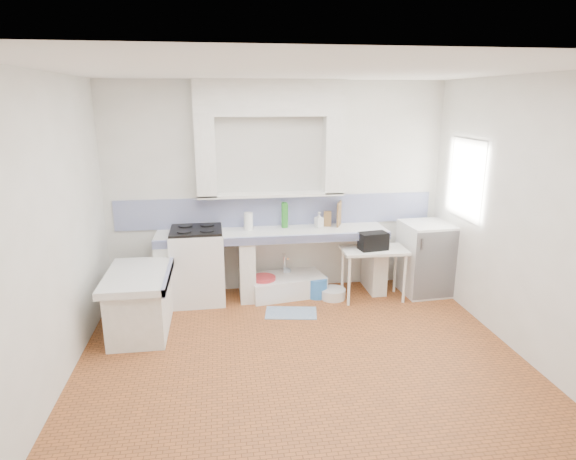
{
  "coord_description": "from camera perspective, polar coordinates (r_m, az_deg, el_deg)",
  "views": [
    {
      "loc": [
        -0.75,
        -4.25,
        2.56
      ],
      "look_at": [
        0.0,
        1.0,
        1.1
      ],
      "focal_mm": 29.73,
      "sensor_mm": 36.0,
      "label": 1
    }
  ],
  "objects": [
    {
      "name": "floor",
      "position": [
        5.02,
        1.69,
        -15.29
      ],
      "size": [
        4.5,
        4.5,
        0.0
      ],
      "primitive_type": "plane",
      "color": "#9E5327",
      "rests_on": "ground"
    },
    {
      "name": "ceiling",
      "position": [
        4.32,
        1.99,
        18.56
      ],
      "size": [
        4.5,
        4.5,
        0.0
      ],
      "primitive_type": "plane",
      "rotation": [
        3.14,
        0.0,
        0.0
      ],
      "color": "white",
      "rests_on": "ground"
    },
    {
      "name": "wall_back",
      "position": [
        6.4,
        -1.28,
        4.95
      ],
      "size": [
        4.5,
        0.0,
        4.5
      ],
      "primitive_type": "plane",
      "rotation": [
        1.57,
        0.0,
        0.0
      ],
      "color": "white",
      "rests_on": "ground"
    },
    {
      "name": "wall_front",
      "position": [
        2.64,
        9.48,
        -10.93
      ],
      "size": [
        4.5,
        0.0,
        4.5
      ],
      "primitive_type": "plane",
      "rotation": [
        -1.57,
        0.0,
        0.0
      ],
      "color": "white",
      "rests_on": "ground"
    },
    {
      "name": "wall_left",
      "position": [
        4.65,
        -26.63,
        -0.73
      ],
      "size": [
        0.0,
        4.5,
        4.5
      ],
      "primitive_type": "plane",
      "rotation": [
        1.57,
        0.0,
        1.57
      ],
      "color": "white",
      "rests_on": "ground"
    },
    {
      "name": "wall_right",
      "position": [
        5.33,
        26.39,
        1.19
      ],
      "size": [
        0.0,
        4.5,
        4.5
      ],
      "primitive_type": "plane",
      "rotation": [
        1.57,
        0.0,
        -1.57
      ],
      "color": "white",
      "rests_on": "ground"
    },
    {
      "name": "alcove_mass",
      "position": [
        6.16,
        -2.16,
        15.53
      ],
      "size": [
        1.9,
        0.25,
        0.45
      ],
      "primitive_type": "cube",
      "color": "white",
      "rests_on": "ground"
    },
    {
      "name": "window_frame",
      "position": [
        6.38,
        21.93,
        5.63
      ],
      "size": [
        0.35,
        0.86,
        1.06
      ],
      "primitive_type": "cube",
      "color": "#331D10",
      "rests_on": "ground"
    },
    {
      "name": "lace_valance",
      "position": [
        6.26,
        21.12,
        9.07
      ],
      "size": [
        0.01,
        0.84,
        0.24
      ],
      "primitive_type": "cube",
      "color": "white",
      "rests_on": "ground"
    },
    {
      "name": "counter_slab",
      "position": [
        6.22,
        -1.83,
        -0.47
      ],
      "size": [
        3.0,
        0.6,
        0.08
      ],
      "primitive_type": "cube",
      "color": "white",
      "rests_on": "ground"
    },
    {
      "name": "counter_lip",
      "position": [
        5.95,
        -1.53,
        -1.2
      ],
      "size": [
        3.0,
        0.04,
        0.1
      ],
      "primitive_type": "cube",
      "color": "navy",
      "rests_on": "ground"
    },
    {
      "name": "counter_pier_left",
      "position": [
        6.37,
        -14.46,
        -4.84
      ],
      "size": [
        0.2,
        0.55,
        0.82
      ],
      "primitive_type": "cube",
      "color": "white",
      "rests_on": "ground"
    },
    {
      "name": "counter_pier_mid",
      "position": [
        6.33,
        -4.95,
        -4.51
      ],
      "size": [
        0.2,
        0.55,
        0.82
      ],
      "primitive_type": "cube",
      "color": "white",
      "rests_on": "ground"
    },
    {
      "name": "counter_pier_right",
      "position": [
        6.65,
        10.3,
        -3.72
      ],
      "size": [
        0.2,
        0.55,
        0.82
      ],
      "primitive_type": "cube",
      "color": "white",
      "rests_on": "ground"
    },
    {
      "name": "peninsula_top",
      "position": [
        5.57,
        -17.51,
        -5.3
      ],
      "size": [
        0.7,
        1.1,
        0.08
      ],
      "primitive_type": "cube",
      "color": "white",
      "rests_on": "ground"
    },
    {
      "name": "peninsula_base",
      "position": [
        5.7,
        -17.23,
        -8.6
      ],
      "size": [
        0.6,
        1.0,
        0.62
      ],
      "primitive_type": "cube",
      "color": "white",
      "rests_on": "ground"
    },
    {
      "name": "peninsula_lip",
      "position": [
        5.52,
        -14.12,
        -5.22
      ],
      "size": [
        0.04,
        1.1,
        0.1
      ],
      "primitive_type": "cube",
      "color": "navy",
      "rests_on": "ground"
    },
    {
      "name": "backsplash",
      "position": [
        6.45,
        -1.25,
        2.31
      ],
      "size": [
        4.27,
        0.03,
        0.4
      ],
      "primitive_type": "cube",
      "color": "navy",
      "rests_on": "ground"
    },
    {
      "name": "stove",
      "position": [
        6.3,
        -10.71,
        -4.24
      ],
      "size": [
        0.67,
        0.65,
        0.94
      ],
      "primitive_type": "cube",
      "rotation": [
        0.0,
        0.0,
        0.01
      ],
      "color": "white",
      "rests_on": "ground"
    },
    {
      "name": "sink",
      "position": [
        6.49,
        -0.19,
        -6.71
      ],
      "size": [
        1.07,
        0.69,
        0.24
      ],
      "primitive_type": "cube",
      "rotation": [
        0.0,
        0.0,
        0.17
      ],
      "color": "white",
      "rests_on": "ground"
    },
    {
      "name": "side_table",
      "position": [
        6.38,
        10.13,
        -5.18
      ],
      "size": [
        0.84,
        0.48,
        0.04
      ],
      "primitive_type": "cube",
      "rotation": [
        0.0,
        0.0,
        -0.02
      ],
      "color": "white",
      "rests_on": "ground"
    },
    {
      "name": "fridge",
      "position": [
        6.72,
        16.18,
        -3.24
      ],
      "size": [
        0.66,
        0.66,
        0.97
      ],
      "primitive_type": "cube",
      "rotation": [
        0.0,
        0.0,
        0.06
      ],
      "color": "white",
      "rests_on": "ground"
    },
    {
      "name": "bucket_red",
      "position": [
        6.35,
        -2.95,
        -6.9
      ],
      "size": [
        0.39,
        0.39,
        0.3
      ],
      "primitive_type": "cylinder",
      "rotation": [
        0.0,
        0.0,
        -0.24
      ],
      "color": "#BC2D34",
      "rests_on": "ground"
    },
    {
      "name": "bucket_orange",
      "position": [
        6.43,
        1.03,
        -6.79
      ],
      "size": [
        0.29,
        0.29,
        0.26
      ],
      "primitive_type": "cylinder",
      "rotation": [
        0.0,
        0.0,
        0.0
      ],
      "color": "#D34C24",
      "rests_on": "ground"
    },
    {
      "name": "bucket_blue",
      "position": [
        6.43,
        3.46,
        -6.82
      ],
      "size": [
        0.29,
        0.29,
        0.27
      ],
      "primitive_type": "cylinder",
      "rotation": [
        0.0,
        0.0,
        -0.01
      ],
      "color": "#337BD4",
      "rests_on": "ground"
    },
    {
      "name": "basin_white",
      "position": [
        6.41,
        5.39,
        -7.58
      ],
      "size": [
        0.41,
        0.41,
        0.13
      ],
      "primitive_type": "cylinder",
      "rotation": [
        0.0,
        0.0,
        0.29
      ],
      "color": "white",
      "rests_on": "ground"
    },
    {
      "name": "water_bottle_a",
      "position": [
        6.61,
        -0.22,
        -5.91
      ],
      "size": [
        0.11,
        0.11,
        0.31
      ],
      "primitive_type": "cylinder",
      "rotation": [
        0.0,
        0.0,
        0.38
      ],
      "color": "silver",
      "rests_on": "ground"
    },
    {
      "name": "water_bottle_b",
      "position": [
        6.62,
        -0.02,
        -5.95
      ],
      "size": [
        0.11,
        0.11,
        0.3
      ],
      "primitive_type": "cylinder",
      "rotation": [
        0.0,
        0.0,
        -0.42
      ],
      "color": "silver",
      "rests_on": "ground"
    },
    {
      "name": "black_bag",
      "position": [
        6.2,
        10.15,
        -1.32
      ],
      "size": [
        0.38,
        0.26,
        0.22
      ],
      "primitive_type": "cube",
      "rotation": [
        0.0,
        0.0,
        0.15
      ],
      "color": "black",
      "rests_on": "side_table"
    },
    {
      "name": "green_bottle_a",
      "position": [
        6.34,
        -0.32,
        1.74
      ],
      "size": [
        0.09,
        0.09,
        0.33
      ],
      "primitive_type": "cylinder",
      "rotation": [
        0.0,
        0.0,
        -0.42
      ],
      "color": "#277D25",
      "rests_on": "counter_slab"
    },
    {
      "name": "green_bottle_b",
      "position": [
        6.33,
        -0.46,
        1.81
      ],
      "size": [
        0.1,
        0.1,
        0.34
      ],
      "primitive_type": "cylinder",
      "rotation": [
        0.0,
        0.0,
        0.41
      ],
      "color": "#277D25",
      "rests_on": "counter_slab"
    },
    {
      "name": "knife_block",
      "position": [
        6.45,
        4.73,
        1.36
      ],
      "size": [
        0.11,
        0.1,
        0.2
      ],
      "primitive_type": "cube",
      "rotation": [
        0.0,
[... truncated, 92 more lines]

